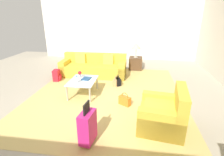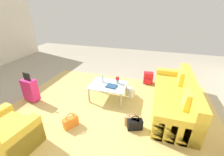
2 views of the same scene
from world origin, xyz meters
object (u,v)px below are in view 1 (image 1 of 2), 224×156
table_lamp (136,46)px  handbag_white (79,83)px  side_table (135,63)px  coffee_table (83,82)px  backpack_red (57,75)px  handbag_tan (116,82)px  suitcase_magenta (88,127)px  flower_vase (80,74)px  handbag_orange (125,100)px  water_bottle (77,80)px  couch (94,68)px  coffee_table_book (86,78)px  handbag_black (118,81)px  armchair (165,115)px

table_lamp → handbag_white: size_ratio=1.68×
side_table → handbag_white: side_table is taller
coffee_table → backpack_red: size_ratio=2.46×
handbag_tan → coffee_table: bearing=-46.3°
suitcase_magenta → table_lamp: bearing=170.5°
flower_vase → handbag_orange: bearing=64.7°
suitcase_magenta → water_bottle: bearing=-156.0°
water_bottle → suitcase_magenta: suitcase_magenta is taller
table_lamp → suitcase_magenta: 4.91m
handbag_white → couch: bearing=169.2°
coffee_table → table_lamp: (-2.80, 1.50, 0.60)m
handbag_tan → handbag_orange: size_ratio=1.00×
coffee_table_book → water_bottle: bearing=-22.5°
handbag_orange → side_table: bearing=176.0°
water_bottle → handbag_orange: bearing=79.6°
handbag_black → backpack_red: (-0.10, -2.23, 0.06)m
coffee_table → handbag_tan: (-0.84, 0.88, -0.27)m
armchair → handbag_black: 2.54m
coffee_table_book → side_table: size_ratio=0.50×
backpack_red → flower_vase: bearing=55.6°
suitcase_magenta → backpack_red: (-3.00, -1.99, -0.16)m
coffee_table_book → flower_vase: size_ratio=1.33×
couch → handbag_tan: bearing=45.8°
suitcase_magenta → handbag_black: 2.92m
suitcase_magenta → handbag_tan: size_ratio=2.37×
water_bottle → handbag_white: size_ratio=0.57×
handbag_black → handbag_white: bearing=-75.3°
couch → water_bottle: size_ratio=12.14×
suitcase_magenta → armchair: bearing=115.1°
armchair → handbag_white: bearing=-126.9°
couch → handbag_black: 1.38m
armchair → coffee_table: (-1.31, -2.17, 0.10)m
flower_vase → armchair: bearing=56.6°
coffee_table_book → handbag_tan: 1.13m
handbag_tan → armchair: bearing=31.0°
coffee_table → handbag_black: coffee_table is taller
coffee_table_book → suitcase_magenta: suitcase_magenta is taller
side_table → flower_vase: bearing=-32.6°
table_lamp → handbag_orange: bearing=-4.0°
couch → water_bottle: couch is taller
coffee_table_book → handbag_tan: (-0.72, 0.80, -0.35)m
suitcase_magenta → handbag_tan: suitcase_magenta is taller
handbag_black → backpack_red: backpack_red is taller
coffee_table → backpack_red: (-1.00, -1.29, -0.21)m
flower_vase → handbag_tan: flower_vase is taller
suitcase_magenta → couch: bearing=-168.1°
couch → handbag_white: 1.25m
flower_vase → handbag_tan: bearing=121.1°
flower_vase → backpack_red: size_ratio=0.51×
water_bottle → handbag_black: 1.58m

